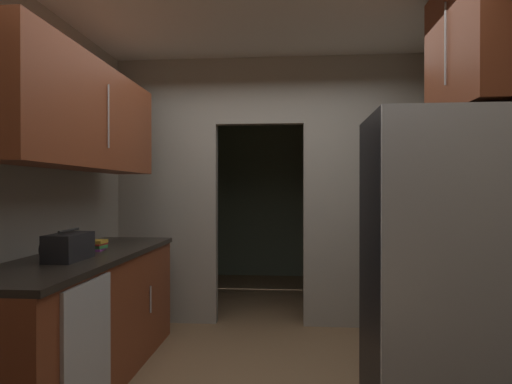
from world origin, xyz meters
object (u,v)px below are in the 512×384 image
at_px(book_stack, 97,245).
at_px(boombox, 68,247).
at_px(dishwasher, 88,357).
at_px(refrigerator, 440,268).

bearing_deg(book_stack, boombox, -88.43).
bearing_deg(dishwasher, refrigerator, 8.36).
distance_m(refrigerator, dishwasher, 2.13).
bearing_deg(dishwasher, book_stack, 111.56).
height_order(refrigerator, dishwasher, refrigerator).
height_order(refrigerator, book_stack, refrigerator).
height_order(dishwasher, book_stack, book_stack).
distance_m(dishwasher, boombox, 0.74).
relative_size(refrigerator, book_stack, 12.90).
xyz_separation_m(refrigerator, dishwasher, (-2.05, -0.30, -0.49)).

